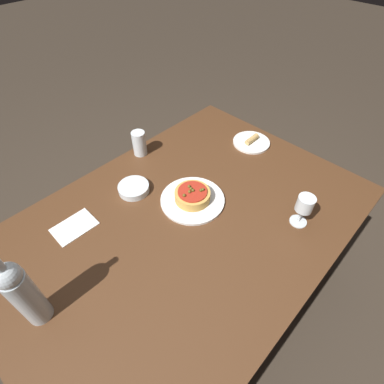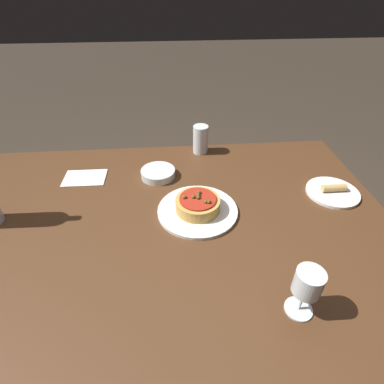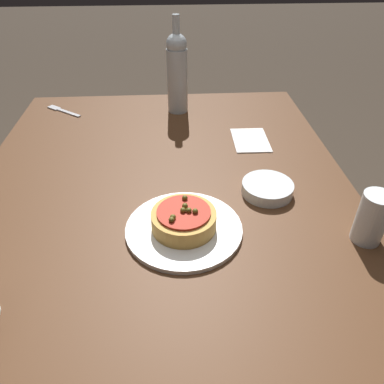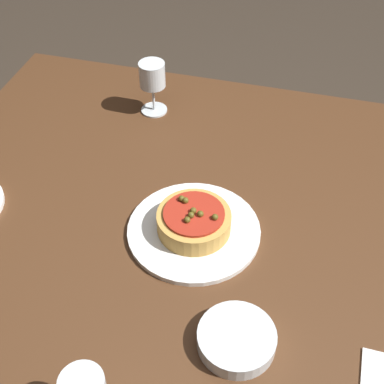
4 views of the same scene
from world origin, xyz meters
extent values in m
plane|color=#382D23|center=(0.00, 0.00, 0.00)|extent=(14.00, 14.00, 0.00)
cube|color=#4C2D19|center=(0.00, 0.00, 0.69)|extent=(1.56, 1.09, 0.03)
cylinder|color=#4C2D19|center=(-0.72, 0.49, 0.34)|extent=(0.06, 0.06, 0.68)
cylinder|color=#4C2D19|center=(-0.72, -0.49, 0.34)|extent=(0.06, 0.06, 0.68)
cylinder|color=white|center=(0.10, 0.05, 0.72)|extent=(0.29, 0.29, 0.01)
cylinder|color=gold|center=(0.10, 0.05, 0.75)|extent=(0.16, 0.16, 0.04)
cylinder|color=#A82819|center=(0.10, 0.05, 0.77)|extent=(0.13, 0.13, 0.01)
sphere|color=brown|center=(0.14, 0.02, 0.78)|extent=(0.01, 0.01, 0.01)
sphere|color=brown|center=(0.05, 0.06, 0.78)|extent=(0.01, 0.01, 0.01)
sphere|color=brown|center=(0.09, 0.06, 0.78)|extent=(0.01, 0.01, 0.01)
sphere|color=brown|center=(0.10, 0.07, 0.78)|extent=(0.01, 0.01, 0.01)
sphere|color=brown|center=(0.13, 0.03, 0.78)|extent=(0.01, 0.01, 0.01)
sphere|color=brown|center=(0.10, 0.05, 0.78)|extent=(0.01, 0.01, 0.01)
sphere|color=brown|center=(0.11, 0.08, 0.78)|extent=(0.01, 0.01, 0.01)
cylinder|color=#B2BCC1|center=(-0.61, 0.06, 0.83)|extent=(0.08, 0.08, 0.24)
sphere|color=#B2BCC1|center=(-0.61, 0.06, 0.97)|extent=(0.08, 0.08, 0.08)
cylinder|color=#B2BCC1|center=(-0.61, 0.06, 1.03)|extent=(0.03, 0.03, 0.08)
cylinder|color=silver|center=(0.16, 0.48, 0.78)|extent=(0.07, 0.07, 0.13)
cylinder|color=silver|center=(-0.04, 0.29, 0.73)|extent=(0.14, 0.14, 0.03)
cube|color=#B7B7BC|center=(-0.61, -0.37, 0.71)|extent=(0.08, 0.10, 0.00)
cube|color=#B7B7BC|center=(-0.66, -0.44, 0.71)|extent=(0.05, 0.06, 0.00)
cube|color=white|center=(-0.34, 0.30, 0.71)|extent=(0.17, 0.12, 0.00)
camera|label=1|loc=(-0.55, -0.57, 1.70)|focal=28.00mm
camera|label=2|loc=(0.01, -0.75, 1.42)|focal=28.00mm
camera|label=3|loc=(0.78, 0.03, 1.33)|focal=35.00mm
camera|label=4|loc=(-0.09, 0.79, 1.58)|focal=50.00mm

